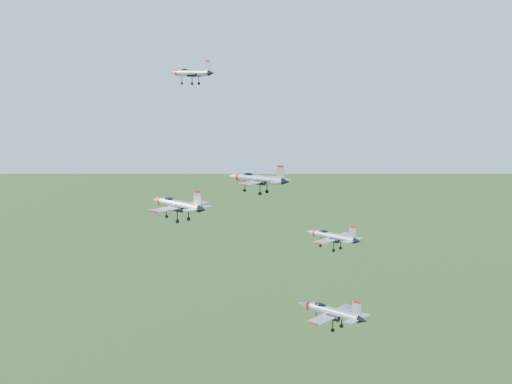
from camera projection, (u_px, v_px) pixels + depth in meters
The scene contains 5 objects.
jet_lead at pixel (191, 73), 147.12m from camera, with size 11.93×9.92×3.19m.
jet_left_high at pixel (258, 179), 129.38m from camera, with size 13.24×10.95×3.54m.
jet_right_high at pixel (178, 204), 110.48m from camera, with size 12.53×10.61×3.39m.
jet_left_low at pixel (332, 236), 121.85m from camera, with size 11.37×9.59×3.06m.
jet_right_low at pixel (331, 311), 103.14m from camera, with size 12.11×10.22×3.26m.
Camera 1 is at (57.98, -108.28, 152.93)m, focal length 50.00 mm.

